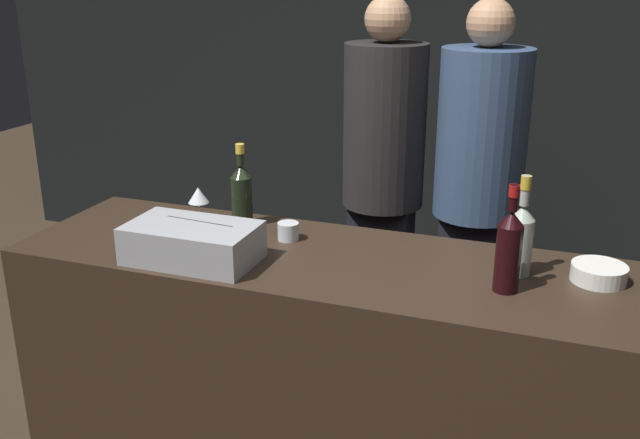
{
  "coord_description": "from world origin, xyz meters",
  "views": [
    {
      "loc": [
        0.77,
        -1.76,
        1.93
      ],
      "look_at": [
        0.0,
        0.36,
        1.14
      ],
      "focal_mm": 40.0,
      "sensor_mm": 36.0,
      "label": 1
    }
  ],
  "objects_px": {
    "person_in_hoodie": "(383,170)",
    "ice_bin_with_bottles": "(193,242)",
    "person_blond_tee": "(479,180)",
    "candle_votive": "(288,231)",
    "rose_wine_bottle": "(521,236)",
    "wine_glass": "(198,197)",
    "red_wine_bottle_tall": "(509,248)",
    "bowl_white": "(599,273)",
    "champagne_bottle": "(242,193)"
  },
  "relations": [
    {
      "from": "person_in_hoodie",
      "to": "ice_bin_with_bottles",
      "type": "bearing_deg",
      "value": -168.75
    },
    {
      "from": "candle_votive",
      "to": "person_in_hoodie",
      "type": "bearing_deg",
      "value": 85.83
    },
    {
      "from": "ice_bin_with_bottles",
      "to": "champagne_bottle",
      "type": "distance_m",
      "value": 0.38
    },
    {
      "from": "red_wine_bottle_tall",
      "to": "person_in_hoodie",
      "type": "bearing_deg",
      "value": 120.67
    },
    {
      "from": "champagne_bottle",
      "to": "rose_wine_bottle",
      "type": "distance_m",
      "value": 1.03
    },
    {
      "from": "red_wine_bottle_tall",
      "to": "rose_wine_bottle",
      "type": "xyz_separation_m",
      "value": [
        0.02,
        0.14,
        -0.01
      ]
    },
    {
      "from": "ice_bin_with_bottles",
      "to": "red_wine_bottle_tall",
      "type": "relative_size",
      "value": 1.28
    },
    {
      "from": "ice_bin_with_bottles",
      "to": "wine_glass",
      "type": "relative_size",
      "value": 2.99
    },
    {
      "from": "wine_glass",
      "to": "red_wine_bottle_tall",
      "type": "height_order",
      "value": "red_wine_bottle_tall"
    },
    {
      "from": "bowl_white",
      "to": "person_blond_tee",
      "type": "bearing_deg",
      "value": 116.45
    },
    {
      "from": "bowl_white",
      "to": "candle_votive",
      "type": "bearing_deg",
      "value": 179.77
    },
    {
      "from": "red_wine_bottle_tall",
      "to": "ice_bin_with_bottles",
      "type": "bearing_deg",
      "value": -173.39
    },
    {
      "from": "candle_votive",
      "to": "rose_wine_bottle",
      "type": "distance_m",
      "value": 0.81
    },
    {
      "from": "rose_wine_bottle",
      "to": "candle_votive",
      "type": "bearing_deg",
      "value": 177.89
    },
    {
      "from": "candle_votive",
      "to": "wine_glass",
      "type": "bearing_deg",
      "value": 173.39
    },
    {
      "from": "bowl_white",
      "to": "red_wine_bottle_tall",
      "type": "height_order",
      "value": "red_wine_bottle_tall"
    },
    {
      "from": "ice_bin_with_bottles",
      "to": "candle_votive",
      "type": "height_order",
      "value": "ice_bin_with_bottles"
    },
    {
      "from": "wine_glass",
      "to": "red_wine_bottle_tall",
      "type": "xyz_separation_m",
      "value": [
        1.16,
        -0.21,
        0.03
      ]
    },
    {
      "from": "wine_glass",
      "to": "rose_wine_bottle",
      "type": "bearing_deg",
      "value": -3.57
    },
    {
      "from": "rose_wine_bottle",
      "to": "wine_glass",
      "type": "bearing_deg",
      "value": 176.43
    },
    {
      "from": "wine_glass",
      "to": "person_blond_tee",
      "type": "distance_m",
      "value": 1.34
    },
    {
      "from": "ice_bin_with_bottles",
      "to": "red_wine_bottle_tall",
      "type": "height_order",
      "value": "red_wine_bottle_tall"
    },
    {
      "from": "candle_votive",
      "to": "person_in_hoodie",
      "type": "xyz_separation_m",
      "value": [
        0.07,
        1.01,
        -0.03
      ]
    },
    {
      "from": "red_wine_bottle_tall",
      "to": "bowl_white",
      "type": "bearing_deg",
      "value": 32.24
    },
    {
      "from": "candle_votive",
      "to": "red_wine_bottle_tall",
      "type": "bearing_deg",
      "value": -12.38
    },
    {
      "from": "wine_glass",
      "to": "champagne_bottle",
      "type": "bearing_deg",
      "value": 14.18
    },
    {
      "from": "ice_bin_with_bottles",
      "to": "wine_glass",
      "type": "xyz_separation_m",
      "value": [
        -0.16,
        0.33,
        0.04
      ]
    },
    {
      "from": "person_in_hoodie",
      "to": "person_blond_tee",
      "type": "height_order",
      "value": "person_in_hoodie"
    },
    {
      "from": "rose_wine_bottle",
      "to": "ice_bin_with_bottles",
      "type": "bearing_deg",
      "value": -165.86
    },
    {
      "from": "bowl_white",
      "to": "champagne_bottle",
      "type": "bearing_deg",
      "value": 175.96
    },
    {
      "from": "person_in_hoodie",
      "to": "person_blond_tee",
      "type": "distance_m",
      "value": 0.45
    },
    {
      "from": "ice_bin_with_bottles",
      "to": "champagne_bottle",
      "type": "relative_size",
      "value": 1.36
    },
    {
      "from": "person_in_hoodie",
      "to": "champagne_bottle",
      "type": "bearing_deg",
      "value": -173.69
    },
    {
      "from": "red_wine_bottle_tall",
      "to": "wine_glass",
      "type": "bearing_deg",
      "value": 169.5
    },
    {
      "from": "candle_votive",
      "to": "rose_wine_bottle",
      "type": "bearing_deg",
      "value": -2.11
    },
    {
      "from": "ice_bin_with_bottles",
      "to": "bowl_white",
      "type": "relative_size",
      "value": 2.51
    },
    {
      "from": "wine_glass",
      "to": "red_wine_bottle_tall",
      "type": "relative_size",
      "value": 0.43
    },
    {
      "from": "bowl_white",
      "to": "rose_wine_bottle",
      "type": "bearing_deg",
      "value": -174.04
    },
    {
      "from": "bowl_white",
      "to": "wine_glass",
      "type": "xyz_separation_m",
      "value": [
        -1.42,
        0.05,
        0.08
      ]
    },
    {
      "from": "ice_bin_with_bottles",
      "to": "wine_glass",
      "type": "height_order",
      "value": "wine_glass"
    },
    {
      "from": "person_blond_tee",
      "to": "red_wine_bottle_tall",
      "type": "bearing_deg",
      "value": 162.08
    },
    {
      "from": "rose_wine_bottle",
      "to": "person_in_hoodie",
      "type": "relative_size",
      "value": 0.18
    },
    {
      "from": "wine_glass",
      "to": "candle_votive",
      "type": "xyz_separation_m",
      "value": [
        0.38,
        -0.04,
        -0.07
      ]
    },
    {
      "from": "red_wine_bottle_tall",
      "to": "person_in_hoodie",
      "type": "relative_size",
      "value": 0.18
    },
    {
      "from": "ice_bin_with_bottles",
      "to": "wine_glass",
      "type": "bearing_deg",
      "value": 116.33
    },
    {
      "from": "bowl_white",
      "to": "wine_glass",
      "type": "bearing_deg",
      "value": 178.05
    },
    {
      "from": "person_blond_tee",
      "to": "candle_votive",
      "type": "bearing_deg",
      "value": 123.17
    },
    {
      "from": "bowl_white",
      "to": "red_wine_bottle_tall",
      "type": "xyz_separation_m",
      "value": [
        -0.26,
        -0.17,
        0.11
      ]
    },
    {
      "from": "rose_wine_bottle",
      "to": "person_blond_tee",
      "type": "bearing_deg",
      "value": 104.45
    },
    {
      "from": "ice_bin_with_bottles",
      "to": "red_wine_bottle_tall",
      "type": "xyz_separation_m",
      "value": [
        1.0,
        0.12,
        0.07
      ]
    }
  ]
}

